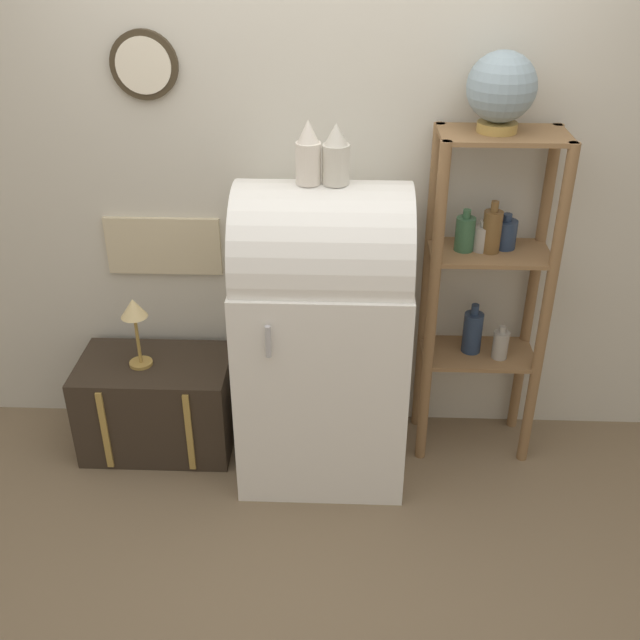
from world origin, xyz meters
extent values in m
plane|color=#7A664C|center=(0.00, 0.00, 0.00)|extent=(12.00, 12.00, 0.00)
cube|color=beige|center=(0.00, 0.58, 1.35)|extent=(7.00, 0.05, 2.70)
cylinder|color=#382D1E|center=(-0.77, 0.54, 1.82)|extent=(0.29, 0.03, 0.29)
cylinder|color=beige|center=(-0.77, 0.52, 1.82)|extent=(0.24, 0.01, 0.24)
cube|color=#C6B793|center=(-0.77, 0.54, 0.98)|extent=(0.55, 0.02, 0.28)
cube|color=white|center=(0.00, 0.21, 0.52)|extent=(0.75, 0.68, 1.04)
cylinder|color=white|center=(0.00, 0.21, 1.10)|extent=(0.74, 0.64, 0.64)
cylinder|color=#B7B7BC|center=(-0.21, -0.15, 0.88)|extent=(0.02, 0.02, 0.14)
cube|color=#33281E|center=(-0.82, 0.29, 0.24)|extent=(0.73, 0.44, 0.48)
cube|color=#AD8942|center=(-1.02, 0.06, 0.24)|extent=(0.03, 0.01, 0.43)
cube|color=#AD8942|center=(-0.62, 0.06, 0.24)|extent=(0.03, 0.01, 0.43)
cylinder|color=olive|center=(0.49, 0.23, 0.80)|extent=(0.05, 0.05, 1.59)
cylinder|color=olive|center=(0.99, 0.23, 0.80)|extent=(0.05, 0.05, 1.59)
cylinder|color=olive|center=(0.49, 0.51, 0.80)|extent=(0.05, 0.05, 1.59)
cylinder|color=olive|center=(0.99, 0.51, 0.80)|extent=(0.05, 0.05, 1.59)
cube|color=olive|center=(0.74, 0.37, 0.52)|extent=(0.53, 0.30, 0.02)
cube|color=olive|center=(0.74, 0.37, 1.05)|extent=(0.53, 0.30, 0.02)
cube|color=olive|center=(0.74, 0.37, 1.58)|extent=(0.53, 0.30, 0.02)
cylinder|color=#9E998E|center=(0.70, 0.38, 1.12)|extent=(0.08, 0.08, 0.11)
cylinder|color=#9E998E|center=(0.70, 0.38, 1.19)|extent=(0.03, 0.03, 0.03)
cylinder|color=brown|center=(0.73, 0.36, 1.15)|extent=(0.08, 0.08, 0.19)
cylinder|color=brown|center=(0.73, 0.36, 1.27)|extent=(0.03, 0.03, 0.05)
cylinder|color=#23334C|center=(0.70, 0.38, 0.63)|extent=(0.09, 0.09, 0.20)
cylinder|color=#23334C|center=(0.70, 0.38, 0.76)|extent=(0.04, 0.04, 0.05)
cylinder|color=#9E998E|center=(0.83, 0.33, 0.60)|extent=(0.07, 0.07, 0.14)
cylinder|color=#9E998E|center=(0.83, 0.33, 0.68)|extent=(0.03, 0.03, 0.03)
cylinder|color=#23334C|center=(0.80, 0.41, 1.13)|extent=(0.10, 0.10, 0.13)
cylinder|color=#23334C|center=(0.80, 0.41, 1.21)|extent=(0.04, 0.04, 0.03)
cylinder|color=#335B3D|center=(0.62, 0.38, 1.14)|extent=(0.09, 0.09, 0.15)
cylinder|color=#335B3D|center=(0.62, 0.38, 1.23)|extent=(0.03, 0.03, 0.04)
cylinder|color=#AD8942|center=(0.71, 0.38, 1.61)|extent=(0.17, 0.17, 0.04)
sphere|color=#7F939E|center=(0.71, 0.38, 1.77)|extent=(0.28, 0.28, 0.28)
cylinder|color=silver|center=(-0.06, 0.21, 1.50)|extent=(0.10, 0.10, 0.17)
cone|color=silver|center=(-0.06, 0.21, 1.63)|extent=(0.09, 0.09, 0.09)
cylinder|color=beige|center=(0.05, 0.22, 1.50)|extent=(0.11, 0.11, 0.16)
cone|color=beige|center=(0.05, 0.22, 1.62)|extent=(0.09, 0.09, 0.09)
cylinder|color=#AD8942|center=(-0.87, 0.27, 0.49)|extent=(0.11, 0.11, 0.02)
cylinder|color=#AD8942|center=(-0.87, 0.27, 0.62)|extent=(0.02, 0.02, 0.25)
cone|color=#DBC184|center=(-0.87, 0.27, 0.79)|extent=(0.12, 0.12, 0.09)
camera|label=1|loc=(0.10, -2.70, 2.44)|focal=42.00mm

